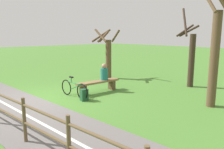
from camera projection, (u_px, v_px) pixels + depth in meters
ground_plane at (42, 100)px, 8.50m from camera, size 80.00×80.00×0.00m
paved_path at (81, 145)px, 5.00m from camera, size 5.84×36.08×0.02m
path_centre_line at (81, 144)px, 4.99m from camera, size 3.08×31.87×0.00m
bench at (98, 84)px, 9.55m from camera, size 2.06×0.47×0.50m
person_seated at (104, 73)px, 9.68m from camera, size 0.33×0.33×0.74m
bicycle at (74, 89)px, 8.77m from camera, size 0.18×1.70×0.83m
backpack at (84, 95)px, 8.35m from camera, size 0.30×0.30×0.45m
fence_roadside at (44, 126)px, 4.50m from camera, size 1.98×14.80×1.07m
tree_by_path at (108, 54)px, 12.50m from camera, size 1.34×1.32×2.82m
tree_far_left at (191, 56)px, 10.42m from camera, size 1.35×0.85×3.73m
tree_near_bench at (214, 55)px, 7.37m from camera, size 0.69×0.98×4.06m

